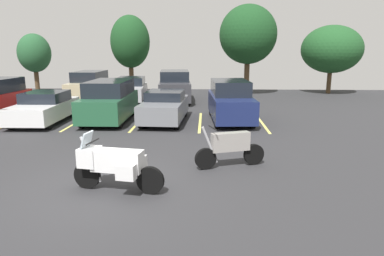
{
  "coord_description": "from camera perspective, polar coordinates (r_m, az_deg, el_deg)",
  "views": [
    {
      "loc": [
        2.62,
        -8.3,
        3.41
      ],
      "look_at": [
        2.21,
        1.99,
        1.09
      ],
      "focal_mm": 33.1,
      "sensor_mm": 36.0,
      "label": 1
    }
  ],
  "objects": [
    {
      "name": "car_green",
      "position": [
        17.42,
        -13.17,
        4.28
      ],
      "size": [
        1.94,
        4.56,
        1.92
      ],
      "color": "#235638",
      "rests_on": "ground"
    },
    {
      "name": "car_far_silver",
      "position": [
        23.83,
        -9.81,
        6.13
      ],
      "size": [
        2.19,
        4.66,
        1.56
      ],
      "color": "#B7B7BC",
      "rests_on": "ground"
    },
    {
      "name": "tree_center",
      "position": [
        27.33,
        9.02,
        14.64
      ],
      "size": [
        4.23,
        4.23,
        6.59
      ],
      "color": "#4C3823",
      "rests_on": "ground"
    },
    {
      "name": "motorcycle_touring",
      "position": [
        8.8,
        -12.52,
        -5.63
      ],
      "size": [
        2.31,
        1.03,
        1.45
      ],
      "color": "black",
      "rests_on": "ground"
    },
    {
      "name": "ground",
      "position": [
        9.37,
        -14.34,
        -9.41
      ],
      "size": [
        44.0,
        44.0,
        0.1
      ],
      "primitive_type": "cube",
      "color": "#2D2D30"
    },
    {
      "name": "tree_far_left",
      "position": [
        29.81,
        -9.93,
        13.51
      ],
      "size": [
        3.16,
        3.16,
        6.04
      ],
      "color": "#4C3823",
      "rests_on": "ground"
    },
    {
      "name": "tree_left",
      "position": [
        29.44,
        21.59,
        11.71
      ],
      "size": [
        4.53,
        4.53,
        5.15
      ],
      "color": "#4C3823",
      "rests_on": "ground"
    },
    {
      "name": "tree_right",
      "position": [
        31.8,
        -24.07,
        10.94
      ],
      "size": [
        2.59,
        2.59,
        4.59
      ],
      "color": "#4C3823",
      "rests_on": "ground"
    },
    {
      "name": "parking_stripes",
      "position": [
        17.44,
        -13.18,
        1.09
      ],
      "size": [
        14.67,
        4.67,
        0.01
      ],
      "color": "#EAE066",
      "rests_on": "ground"
    },
    {
      "name": "car_grey",
      "position": [
        16.8,
        -4.41,
        3.42
      ],
      "size": [
        2.05,
        4.4,
        1.45
      ],
      "color": "slate",
      "rests_on": "ground"
    },
    {
      "name": "car_far_champagne",
      "position": [
        24.99,
        -16.19,
        6.55
      ],
      "size": [
        1.88,
        4.55,
        1.92
      ],
      "color": "#C1B289",
      "rests_on": "ground"
    },
    {
      "name": "car_far_charcoal",
      "position": [
        23.31,
        -2.81,
        6.71
      ],
      "size": [
        2.36,
        4.91,
        2.0
      ],
      "color": "#38383D",
      "rests_on": "ground"
    },
    {
      "name": "car_navy",
      "position": [
        17.07,
        6.19,
        4.3
      ],
      "size": [
        2.1,
        4.72,
        1.93
      ],
      "color": "navy",
      "rests_on": "ground"
    },
    {
      "name": "motorcycle_second",
      "position": [
        10.37,
        6.13,
        -3.07
      ],
      "size": [
        2.07,
        0.88,
        1.27
      ],
      "color": "black",
      "rests_on": "ground"
    },
    {
      "name": "car_white",
      "position": [
        18.12,
        -22.71,
        3.05
      ],
      "size": [
        1.98,
        4.43,
        1.41
      ],
      "color": "white",
      "rests_on": "ground"
    }
  ]
}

